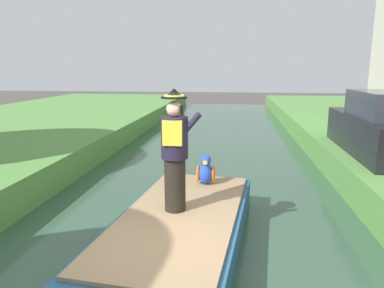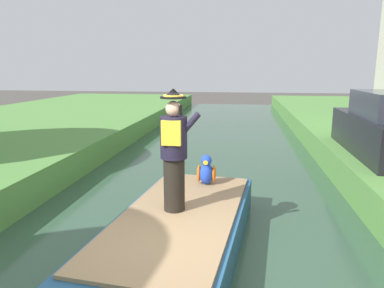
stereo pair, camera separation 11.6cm
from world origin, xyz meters
name	(u,v)px [view 1 (the left image)]	position (x,y,z in m)	size (l,w,h in m)	color
ground_plane	(172,286)	(0.00, 0.00, 0.00)	(80.00, 80.00, 0.00)	#4C4742
canal_water	(172,283)	(0.00, 0.00, 0.05)	(6.26, 48.00, 0.10)	#33513D
boat	(181,231)	(0.00, 0.81, 0.40)	(2.24, 4.37, 0.61)	#23517A
person_pirate	(175,151)	(-0.09, 0.90, 1.64)	(0.61, 0.42, 1.85)	black
parrot_plush	(206,171)	(0.26, 2.21, 0.95)	(0.36, 0.35, 0.57)	blue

